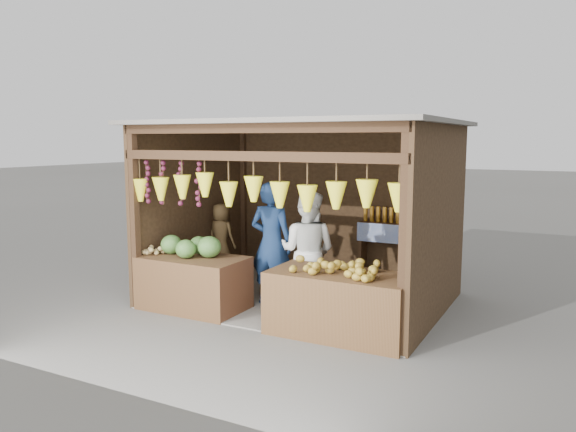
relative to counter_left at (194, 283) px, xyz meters
The scene contains 12 objects.
ground 1.66m from the counter_left, 42.27° to the left, with size 80.00×80.00×0.00m, color #514F49.
stall_structure 2.03m from the counter_left, 41.95° to the left, with size 4.30×3.30×2.66m.
back_shelf 3.31m from the counter_left, 46.55° to the left, with size 1.25×0.32×1.32m.
counter_left is the anchor object (origin of this frame).
counter_right 2.27m from the counter_left, ahead, with size 1.76×0.85×0.79m, color #4A2E18.
stool 1.40m from the counter_left, 107.56° to the left, with size 0.31×0.31×0.29m, color black.
man_standing 1.24m from the counter_left, 38.44° to the left, with size 0.66×0.43×1.82m, color navy.
woman_standing 1.69m from the counter_left, 25.54° to the left, with size 0.83×0.64×1.70m, color white.
vendor_seated 1.45m from the counter_left, 107.56° to the left, with size 0.53×0.34×1.07m, color #4F3A1F.
melon_pile 0.54m from the counter_left, 162.03° to the left, with size 1.00×0.50×0.32m, color #1B5015, non-canonical shape.
tanfruit_pile 0.78m from the counter_left, behind, with size 0.34×0.40×0.13m, color olive, non-canonical shape.
mango_pile 2.33m from the counter_left, ahead, with size 1.40×0.64×0.22m, color #B75918, non-canonical shape.
Camera 1 is at (3.60, -7.36, 2.41)m, focal length 35.00 mm.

